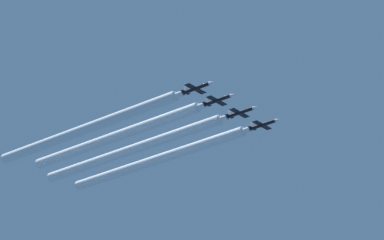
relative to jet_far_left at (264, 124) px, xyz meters
The scene contains 8 objects.
jet_far_left is the anchor object (origin of this frame).
jet_inner_left 10.88m from the jet_far_left, ahead, with size 7.67×11.17×2.68m.
jet_center 21.69m from the jet_far_left, ahead, with size 7.67×11.17×2.68m.
jet_inner_right 32.47m from the jet_far_left, ahead, with size 7.67×11.17×2.68m.
smoke_trail_far_left 41.81m from the jet_far_left, 90.00° to the right, with size 3.13×73.41×3.13m.
smoke_trail_inner_left 44.25m from the jet_far_left, 75.77° to the right, with size 3.13×75.21×3.13m.
smoke_trail_center 45.48m from the jet_far_left, 61.52° to the right, with size 3.13×69.62×3.13m.
smoke_trail_inner_right 52.83m from the jet_far_left, 52.09° to the right, with size 3.13×74.89×3.13m.
Camera 1 is at (234.23, 179.85, 1.25)m, focal length 105.63 mm.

